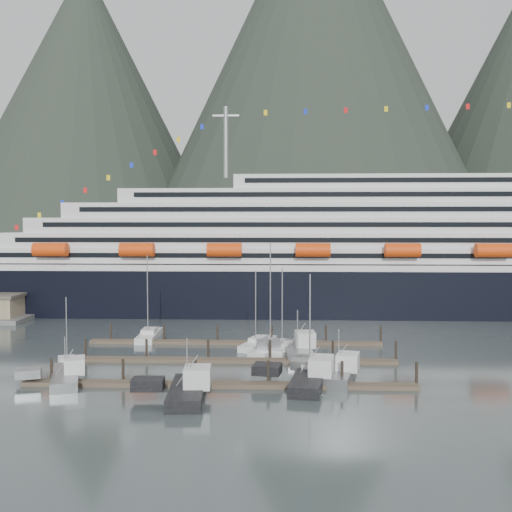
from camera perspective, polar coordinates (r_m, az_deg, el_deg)
The scene contains 17 objects.
ground at distance 83.70m, azimuth 0.61°, elevation -10.56°, with size 1600.00×1600.00×0.00m, color #465352.
mountains at distance 686.95m, azimuth 6.73°, elevation 15.06°, with size 870.00×440.00×420.00m.
cruise_ship at distance 139.23m, azimuth 13.78°, elevation -0.21°, with size 210.00×30.40×50.30m.
dock_near at distance 74.32m, azimuth -3.52°, elevation -12.08°, with size 48.18×2.28×3.20m.
dock_mid at distance 86.88m, azimuth -2.62°, elevation -9.85°, with size 48.18×2.28×3.20m.
dock_far at distance 99.56m, azimuth -1.96°, elevation -8.19°, with size 48.18×2.28×3.20m.
sailboat_a at distance 87.89m, azimuth -17.56°, elevation -9.79°, with size 5.03×8.22×10.14m.
sailboat_c at distance 92.98m, azimuth 2.70°, elevation -8.92°, with size 5.71×10.27×13.54m.
sailboat_d at distance 93.36m, azimuth 1.69°, elevation -8.86°, with size 7.66×12.29×17.31m.
sailboat_e at distance 105.58m, azimuth -10.14°, elevation -7.52°, with size 3.41×11.40×15.02m.
sailboat_g at distance 97.29m, azimuth 0.20°, elevation -8.39°, with size 6.06×11.13×12.86m.
sailboat_h at distance 79.02m, azimuth 5.05°, elevation -11.07°, with size 3.56×10.36×13.93m.
trawler_a at distance 79.81m, azimuth -17.80°, elevation -10.77°, with size 9.18×11.79×6.21m.
trawler_b at distance 69.72m, azimuth -6.69°, elevation -12.56°, with size 9.05×11.86×7.57m.
trawler_c at distance 75.50m, azimuth 5.02°, elevation -11.37°, with size 10.32×14.47×7.19m.
trawler_d at distance 78.51m, azimuth 7.77°, elevation -10.84°, with size 9.14×12.10×6.92m.
trawler_e at distance 91.33m, azimuth 3.88°, elevation -8.82°, with size 8.95×11.74×7.49m.
Camera 1 is at (2.50, -81.33, 19.63)m, focal length 42.00 mm.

